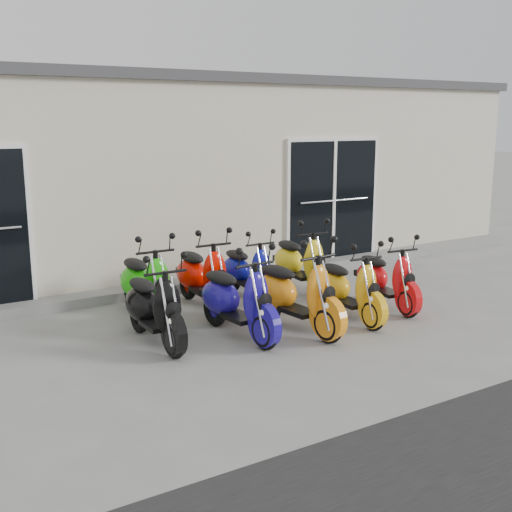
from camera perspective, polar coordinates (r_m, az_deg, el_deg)
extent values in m
plane|color=gray|center=(8.70, 2.09, -5.54)|extent=(80.00, 80.00, 0.00)
cube|color=beige|center=(12.98, -10.85, 7.32)|extent=(14.00, 6.00, 3.20)
cube|color=#3F3F42|center=(12.95, -11.16, 14.74)|extent=(14.20, 6.20, 0.16)
cube|color=gray|center=(10.35, -4.15, -2.25)|extent=(14.00, 0.40, 0.15)
cube|color=black|center=(11.67, 6.84, 5.25)|extent=(2.02, 0.08, 2.22)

